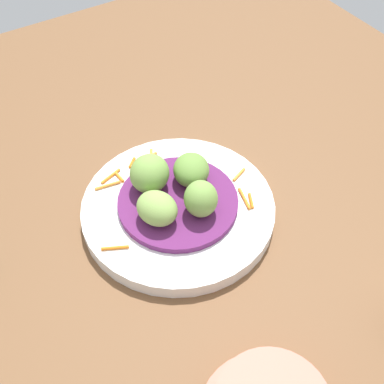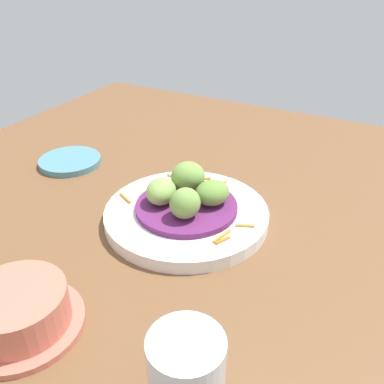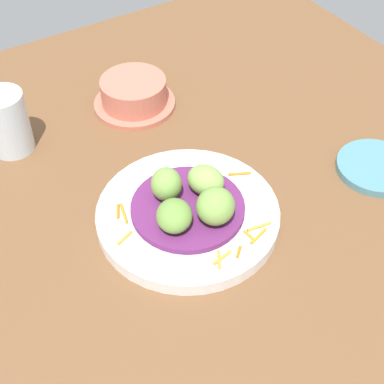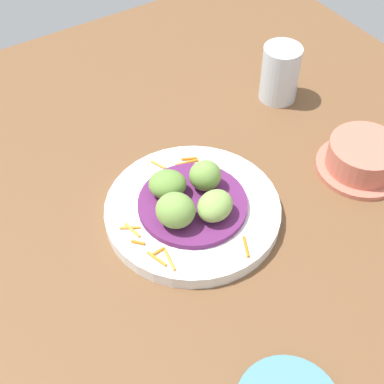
{
  "view_description": "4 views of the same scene",
  "coord_description": "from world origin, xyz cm",
  "px_view_note": "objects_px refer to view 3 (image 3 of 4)",
  "views": [
    {
      "loc": [
        20.18,
        35.81,
        52.96
      ],
      "look_at": [
        -1.24,
        1.37,
        6.93
      ],
      "focal_mm": 46.96,
      "sensor_mm": 36.0,
      "label": 1
    },
    {
      "loc": [
        -25.76,
        46.23,
        38.36
      ],
      "look_at": [
        -0.72,
        -0.44,
        6.98
      ],
      "focal_mm": 39.25,
      "sensor_mm": 36.0,
      "label": 2
    },
    {
      "loc": [
        -27.11,
        -44.76,
        60.7
      ],
      "look_at": [
        1.62,
        1.54,
        5.26
      ],
      "focal_mm": 53.92,
      "sensor_mm": 36.0,
      "label": 3
    },
    {
      "loc": [
        43.31,
        -27.76,
        63.05
      ],
      "look_at": [
        -1.14,
        0.62,
        5.49
      ],
      "focal_mm": 52.56,
      "sensor_mm": 36.0,
      "label": 4
    }
  ],
  "objects_px": {
    "guac_scoop_center": "(216,206)",
    "water_glass": "(7,122)",
    "guac_scoop_left": "(174,216)",
    "side_plate_small": "(376,167)",
    "guac_scoop_right": "(206,180)",
    "terracotta_bowl": "(134,94)",
    "guac_scoop_back": "(166,184)",
    "main_plate": "(190,217)"
  },
  "relations": [
    {
      "from": "side_plate_small",
      "to": "main_plate",
      "type": "bearing_deg",
      "value": 168.63
    },
    {
      "from": "guac_scoop_back",
      "to": "guac_scoop_center",
      "type": "bearing_deg",
      "value": -64.39
    },
    {
      "from": "guac_scoop_left",
      "to": "water_glass",
      "type": "relative_size",
      "value": 0.54
    },
    {
      "from": "guac_scoop_right",
      "to": "side_plate_small",
      "type": "bearing_deg",
      "value": -16.34
    },
    {
      "from": "guac_scoop_center",
      "to": "side_plate_small",
      "type": "distance_m",
      "value": 0.28
    },
    {
      "from": "terracotta_bowl",
      "to": "water_glass",
      "type": "height_order",
      "value": "water_glass"
    },
    {
      "from": "guac_scoop_left",
      "to": "guac_scoop_center",
      "type": "distance_m",
      "value": 0.05
    },
    {
      "from": "side_plate_small",
      "to": "terracotta_bowl",
      "type": "height_order",
      "value": "terracotta_bowl"
    },
    {
      "from": "terracotta_bowl",
      "to": "guac_scoop_back",
      "type": "bearing_deg",
      "value": -107.33
    },
    {
      "from": "main_plate",
      "to": "guac_scoop_right",
      "type": "xyz_separation_m",
      "value": [
        0.03,
        0.02,
        0.04
      ]
    },
    {
      "from": "guac_scoop_back",
      "to": "main_plate",
      "type": "bearing_deg",
      "value": -64.39
    },
    {
      "from": "side_plate_small",
      "to": "water_glass",
      "type": "height_order",
      "value": "water_glass"
    },
    {
      "from": "side_plate_small",
      "to": "terracotta_bowl",
      "type": "distance_m",
      "value": 0.4
    },
    {
      "from": "guac_scoop_center",
      "to": "guac_scoop_right",
      "type": "height_order",
      "value": "guac_scoop_center"
    },
    {
      "from": "guac_scoop_left",
      "to": "guac_scoop_center",
      "type": "xyz_separation_m",
      "value": [
        0.05,
        -0.02,
        0.01
      ]
    },
    {
      "from": "guac_scoop_left",
      "to": "guac_scoop_right",
      "type": "bearing_deg",
      "value": 25.61
    },
    {
      "from": "guac_scoop_right",
      "to": "terracotta_bowl",
      "type": "bearing_deg",
      "value": 84.8
    },
    {
      "from": "main_plate",
      "to": "guac_scoop_left",
      "type": "xyz_separation_m",
      "value": [
        -0.03,
        -0.02,
        0.04
      ]
    },
    {
      "from": "guac_scoop_right",
      "to": "water_glass",
      "type": "xyz_separation_m",
      "value": [
        -0.19,
        0.26,
        0.0
      ]
    },
    {
      "from": "main_plate",
      "to": "side_plate_small",
      "type": "height_order",
      "value": "main_plate"
    },
    {
      "from": "guac_scoop_right",
      "to": "side_plate_small",
      "type": "xyz_separation_m",
      "value": [
        0.25,
        -0.07,
        -0.04
      ]
    },
    {
      "from": "main_plate",
      "to": "guac_scoop_back",
      "type": "distance_m",
      "value": 0.06
    },
    {
      "from": "water_glass",
      "to": "guac_scoop_right",
      "type": "bearing_deg",
      "value": -54.33
    },
    {
      "from": "guac_scoop_center",
      "to": "terracotta_bowl",
      "type": "distance_m",
      "value": 0.31
    },
    {
      "from": "main_plate",
      "to": "guac_scoop_back",
      "type": "height_order",
      "value": "guac_scoop_back"
    },
    {
      "from": "main_plate",
      "to": "guac_scoop_center",
      "type": "height_order",
      "value": "guac_scoop_center"
    },
    {
      "from": "guac_scoop_right",
      "to": "guac_scoop_back",
      "type": "relative_size",
      "value": 1.17
    },
    {
      "from": "guac_scoop_center",
      "to": "side_plate_small",
      "type": "height_order",
      "value": "guac_scoop_center"
    },
    {
      "from": "terracotta_bowl",
      "to": "guac_scoop_left",
      "type": "bearing_deg",
      "value": -107.7
    },
    {
      "from": "guac_scoop_right",
      "to": "guac_scoop_left",
      "type": "bearing_deg",
      "value": -154.39
    },
    {
      "from": "main_plate",
      "to": "water_glass",
      "type": "distance_m",
      "value": 0.32
    },
    {
      "from": "main_plate",
      "to": "side_plate_small",
      "type": "distance_m",
      "value": 0.29
    },
    {
      "from": "guac_scoop_back",
      "to": "side_plate_small",
      "type": "distance_m",
      "value": 0.32
    },
    {
      "from": "guac_scoop_center",
      "to": "water_glass",
      "type": "relative_size",
      "value": 0.54
    },
    {
      "from": "guac_scoop_left",
      "to": "guac_scoop_back",
      "type": "relative_size",
      "value": 1.16
    },
    {
      "from": "guac_scoop_center",
      "to": "terracotta_bowl",
      "type": "bearing_deg",
      "value": 82.35
    },
    {
      "from": "terracotta_bowl",
      "to": "water_glass",
      "type": "bearing_deg",
      "value": 178.91
    },
    {
      "from": "guac_scoop_center",
      "to": "water_glass",
      "type": "height_order",
      "value": "water_glass"
    },
    {
      "from": "guac_scoop_right",
      "to": "terracotta_bowl",
      "type": "height_order",
      "value": "guac_scoop_right"
    },
    {
      "from": "guac_scoop_left",
      "to": "side_plate_small",
      "type": "height_order",
      "value": "guac_scoop_left"
    },
    {
      "from": "guac_scoop_left",
      "to": "side_plate_small",
      "type": "xyz_separation_m",
      "value": [
        0.32,
        -0.04,
        -0.04
      ]
    },
    {
      "from": "water_glass",
      "to": "guac_scoop_center",
      "type": "bearing_deg",
      "value": -61.53
    }
  ]
}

